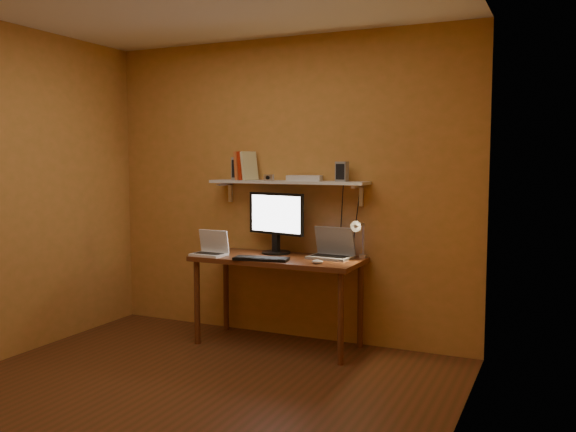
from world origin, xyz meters
The scene contains 14 objects.
room centered at (0.00, 0.00, 1.30)m, with size 3.44×3.24×2.64m.
desk centered at (0.08, 1.28, 0.66)m, with size 1.40×0.60×0.75m.
wall_shelf centered at (0.08, 1.47, 1.36)m, with size 1.40×0.25×0.21m.
monitor centered at (-0.01, 1.44, 1.04)m, with size 0.57×0.30×0.52m.
laptop centered at (0.51, 1.42, 0.82)m, with size 0.36×0.28×0.25m.
netbook centered at (-0.47, 1.13, 0.81)m, with size 0.29×0.21×0.21m.
keyboard centered at (0.03, 1.07, 0.76)m, with size 0.44×0.15×0.02m, color black.
mouse centered at (0.51, 1.10, 0.77)m, with size 0.09×0.06×0.03m, color white.
desk_lamp centered at (0.74, 1.41, 0.96)m, with size 0.09×0.23×0.38m.
speaker_left centered at (-0.38, 1.48, 1.47)m, with size 0.11×0.11×0.20m, color gray.
speaker_right centered at (0.57, 1.48, 1.46)m, with size 0.09×0.09×0.16m, color gray.
books centered at (-0.32, 1.48, 1.50)m, with size 0.17×0.18×0.25m.
shelf_camera centered at (-0.06, 1.40, 1.40)m, with size 0.09×0.05×0.05m.
router centered at (0.24, 1.48, 1.40)m, with size 0.28×0.19×0.05m, color white.
Camera 1 is at (2.23, -3.22, 1.54)m, focal length 38.00 mm.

